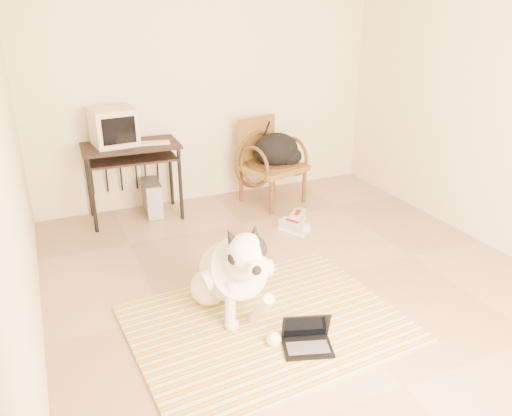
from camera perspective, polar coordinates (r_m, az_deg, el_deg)
floor at (r=4.22m, az=5.18°, el=-8.57°), size 4.50×4.50×0.00m
wall_back at (r=5.74m, az=-5.49°, el=14.17°), size 4.50×0.00×4.50m
wall_left at (r=3.25m, az=-26.63°, el=5.41°), size 0.00×4.50×4.50m
wall_right at (r=5.00m, az=26.69°, el=10.68°), size 0.00×4.50×4.50m
rug at (r=3.72m, az=1.25°, el=-13.06°), size 1.99×1.58×0.02m
dog at (r=3.69m, az=-2.66°, el=-7.43°), size 0.55×1.16×0.83m
laptop at (r=3.48m, az=5.84°, el=-14.66°), size 0.38×0.33×0.23m
computer_desk at (r=5.35m, az=-14.03°, el=5.85°), size 1.00×0.58×0.82m
crt_monitor at (r=5.31m, az=-15.94°, el=8.91°), size 0.46×0.44×0.37m
desk_keyboard at (r=5.29m, az=-11.66°, el=7.29°), size 0.35×0.19×0.02m
pc_tower at (r=5.57m, az=-11.76°, el=1.13°), size 0.20×0.42×0.38m
rattan_chair at (r=5.75m, az=1.54°, el=5.36°), size 0.78×0.77×0.95m
backpack at (r=5.67m, az=2.55°, el=6.54°), size 0.54×0.43×0.38m
sneaker_left at (r=5.10m, az=4.33°, el=-2.17°), size 0.26×0.35×0.11m
sneaker_right at (r=5.30m, az=4.70°, el=-1.21°), size 0.31×0.33×0.11m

